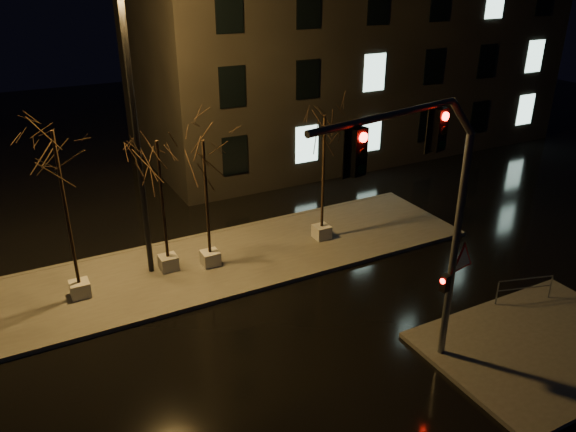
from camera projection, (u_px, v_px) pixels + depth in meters
ground at (271, 357)px, 16.71m from camera, size 90.00×90.00×0.00m
median at (202, 267)px, 21.51m from camera, size 22.00×5.00×0.15m
sidewalk_corner at (543, 346)px, 17.04m from camera, size 7.00×5.00×0.15m
building at (345, 21)px, 34.09m from camera, size 25.00×12.00×15.00m
tree_1 at (59, 171)px, 17.60m from camera, size 1.80×1.80×6.07m
tree_2 at (159, 171)px, 19.59m from camera, size 1.80×1.80×5.15m
tree_3 at (205, 170)px, 19.93m from camera, size 1.80×1.80×5.07m
tree_4 at (324, 144)px, 21.93m from camera, size 1.80×1.80×5.38m
traffic_signal_mast at (432, 206)px, 13.88m from camera, size 6.23×1.27×7.71m
streetlight_main at (134, 119)px, 18.69m from camera, size 2.52×0.61×10.08m
guard_rail_a at (525, 286)px, 18.97m from camera, size 1.97×0.61×0.88m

